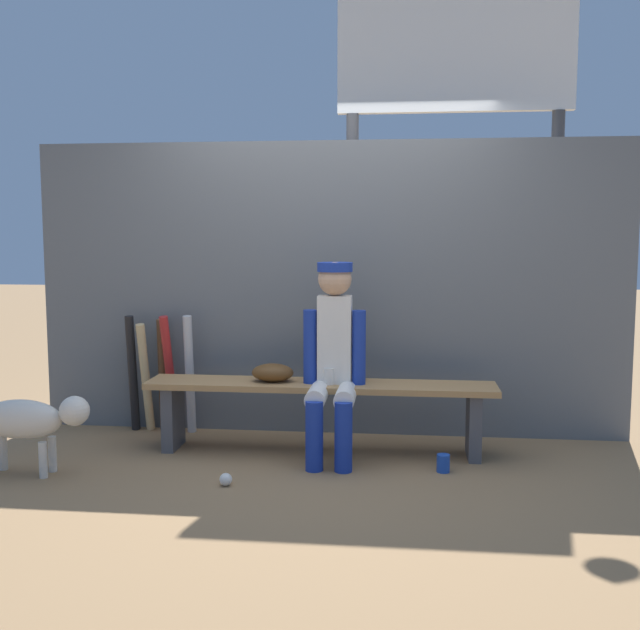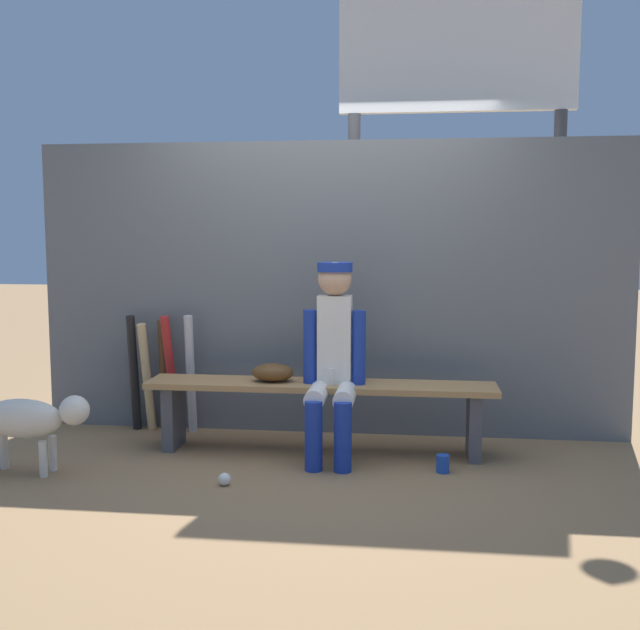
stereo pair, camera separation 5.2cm
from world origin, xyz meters
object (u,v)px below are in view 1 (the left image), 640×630
at_px(dugout_bench, 320,399).
at_px(bat_wood_dark, 163,375).
at_px(baseball_glove, 273,373).
at_px(cup_on_bench, 329,376).
at_px(bat_aluminum_silver, 190,375).
at_px(bat_aluminum_red, 170,374).
at_px(baseball, 226,479).
at_px(bat_aluminum_black, 133,373).
at_px(dog, 30,420).
at_px(player_seated, 333,353).
at_px(cup_on_ground, 443,463).
at_px(scoreboard, 461,95).
at_px(bat_wood_natural, 146,377).

xyz_separation_m(dugout_bench, bat_wood_dark, (-1.22, 0.43, 0.05)).
distance_m(baseball_glove, cup_on_bench, 0.39).
distance_m(bat_aluminum_silver, bat_aluminum_red, 0.15).
distance_m(baseball, cup_on_bench, 0.99).
distance_m(bat_aluminum_black, dog, 1.06).
bearing_deg(player_seated, cup_on_ground, -17.10).
xyz_separation_m(cup_on_bench, scoreboard, (0.91, 1.35, 2.01)).
bearing_deg(dog, bat_wood_natural, 70.36).
xyz_separation_m(dugout_bench, bat_aluminum_silver, (-0.99, 0.36, 0.07)).
xyz_separation_m(dugout_bench, bat_aluminum_red, (-1.14, 0.37, 0.07)).
relative_size(bat_wood_natural, cup_on_ground, 7.38).
bearing_deg(cup_on_bench, player_seated, -60.93).
height_order(baseball, dog, dog).
bearing_deg(baseball, bat_wood_natural, 128.22).
bearing_deg(scoreboard, cup_on_ground, -96.37).
relative_size(cup_on_ground, dog, 0.13).
xyz_separation_m(bat_aluminum_silver, cup_on_ground, (1.79, -0.69, -0.38)).
bearing_deg(cup_on_bench, bat_aluminum_silver, 158.64).
height_order(baseball_glove, baseball, baseball_glove).
bearing_deg(bat_wood_natural, player_seated, -18.73).
xyz_separation_m(cup_on_ground, dog, (-2.49, -0.32, 0.28)).
xyz_separation_m(bat_aluminum_silver, scoreboard, (1.97, 0.94, 2.11)).
height_order(cup_on_ground, cup_on_bench, cup_on_bench).
xyz_separation_m(bat_aluminum_black, scoreboard, (2.41, 0.92, 2.11)).
distance_m(bat_wood_natural, scoreboard, 3.28).
relative_size(bat_aluminum_silver, bat_wood_dark, 1.05).
bearing_deg(cup_on_bench, baseball, -128.90).
bearing_deg(scoreboard, baseball, -125.70).
bearing_deg(cup_on_bench, scoreboard, 55.98).
bearing_deg(bat_aluminum_black, player_seated, -17.88).
distance_m(dugout_bench, bat_aluminum_silver, 1.06).
relative_size(player_seated, baseball, 17.21).
relative_size(player_seated, scoreboard, 0.35).
bearing_deg(cup_on_ground, baseball_glove, 163.87).
height_order(scoreboard, dog, scoreboard).
bearing_deg(bat_aluminum_red, baseball_glove, -24.04).
bearing_deg(baseball, player_seated, 46.91).
height_order(bat_wood_natural, cup_on_bench, bat_wood_natural).
relative_size(dugout_bench, player_seated, 1.82).
height_order(baseball, cup_on_ground, cup_on_ground).
relative_size(bat_aluminum_red, bat_wood_natural, 1.08).
bearing_deg(baseball, bat_aluminum_silver, 115.88).
bearing_deg(dog, baseball_glove, 24.97).
bearing_deg(cup_on_bench, cup_on_ground, -20.43).
relative_size(bat_wood_dark, bat_aluminum_black, 0.97).
relative_size(bat_wood_natural, bat_aluminum_black, 0.94).
bearing_deg(bat_aluminum_black, dog, -104.34).
relative_size(bat_aluminum_silver, bat_wood_natural, 1.07).
bearing_deg(bat_wood_dark, cup_on_ground, -20.55).
relative_size(baseball, dog, 0.09).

